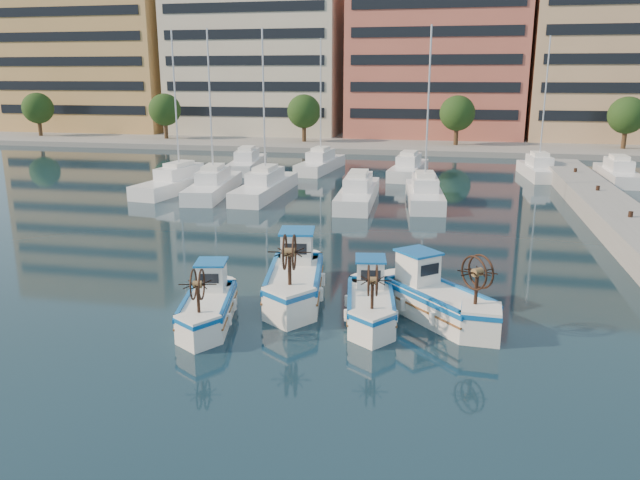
{
  "coord_description": "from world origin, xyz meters",
  "views": [
    {
      "loc": [
        3.67,
        -20.59,
        8.41
      ],
      "look_at": [
        -1.74,
        4.91,
        1.5
      ],
      "focal_mm": 35.0,
      "sensor_mm": 36.0,
      "label": 1
    }
  ],
  "objects_px": {
    "fishing_boat_b": "(295,277)",
    "fishing_boat_a": "(208,303)",
    "fishing_boat_c": "(371,300)",
    "fishing_boat_d": "(436,297)"
  },
  "relations": [
    {
      "from": "fishing_boat_c",
      "to": "fishing_boat_d",
      "type": "bearing_deg",
      "value": 4.39
    },
    {
      "from": "fishing_boat_b",
      "to": "fishing_boat_c",
      "type": "distance_m",
      "value": 3.49
    },
    {
      "from": "fishing_boat_a",
      "to": "fishing_boat_b",
      "type": "bearing_deg",
      "value": 39.43
    },
    {
      "from": "fishing_boat_b",
      "to": "fishing_boat_a",
      "type": "bearing_deg",
      "value": -137.76
    },
    {
      "from": "fishing_boat_a",
      "to": "fishing_boat_c",
      "type": "height_order",
      "value": "fishing_boat_c"
    },
    {
      "from": "fishing_boat_a",
      "to": "fishing_boat_d",
      "type": "relative_size",
      "value": 0.92
    },
    {
      "from": "fishing_boat_c",
      "to": "fishing_boat_d",
      "type": "height_order",
      "value": "fishing_boat_d"
    },
    {
      "from": "fishing_boat_a",
      "to": "fishing_boat_b",
      "type": "relative_size",
      "value": 0.8
    },
    {
      "from": "fishing_boat_b",
      "to": "fishing_boat_c",
      "type": "xyz_separation_m",
      "value": [
        3.15,
        -1.51,
        -0.16
      ]
    },
    {
      "from": "fishing_boat_c",
      "to": "fishing_boat_a",
      "type": "bearing_deg",
      "value": -173.67
    }
  ]
}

